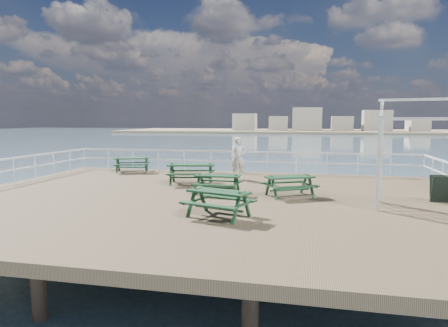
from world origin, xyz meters
TOP-DOWN VIEW (x-y plane):
  - ground at (0.00, 0.00)m, footprint 18.00×14.00m
  - sea_backdrop at (12.54, 134.07)m, footprint 300.00×300.00m
  - railing at (-0.07, 2.57)m, footprint 17.77×13.76m
  - picnic_table_a at (-5.39, 5.69)m, footprint 2.11×1.90m
  - picnic_table_b at (-1.27, 2.69)m, footprint 2.23×1.94m
  - picnic_table_c at (2.94, 0.76)m, footprint 2.12×1.99m
  - picnic_table_d at (0.36, 0.67)m, footprint 1.68×1.37m
  - picnic_table_e at (1.18, -2.69)m, footprint 2.08×1.86m
  - trellis_arbor at (6.95, -0.49)m, footprint 2.91×1.91m
  - sandwich_board at (7.80, 0.77)m, footprint 0.56×0.42m
  - person at (0.43, 4.40)m, footprint 0.76×0.56m

SIDE VIEW (x-z plane):
  - sea_backdrop at x=12.54m, z-range -5.11..4.09m
  - ground at x=0.00m, z-range -0.30..0.00m
  - sandwich_board at x=7.80m, z-range -0.01..0.89m
  - picnic_table_d at x=0.36m, z-range 0.11..0.90m
  - picnic_table_c at x=2.94m, z-range 0.11..0.93m
  - picnic_table_e at x=1.18m, z-range 0.12..0.96m
  - picnic_table_a at x=-5.39m, z-range 0.12..0.96m
  - picnic_table_b at x=-1.27m, z-range 0.13..1.08m
  - railing at x=-0.07m, z-range 0.32..1.42m
  - person at x=0.43m, z-range 0.00..1.91m
  - trellis_arbor at x=6.95m, z-range -0.19..3.15m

